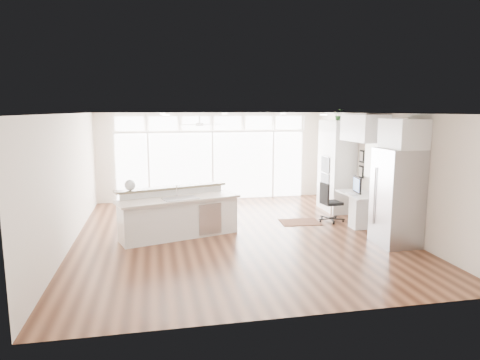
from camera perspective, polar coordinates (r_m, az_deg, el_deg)
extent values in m
cube|color=#3F2013|center=(9.73, -0.48, -7.30)|extent=(7.00, 8.00, 0.02)
cube|color=white|center=(9.33, -0.51, 8.87)|extent=(7.00, 8.00, 0.02)
cube|color=beige|center=(13.35, -3.74, 3.17)|extent=(7.00, 0.04, 2.70)
cube|color=beige|center=(5.63, 7.24, -5.36)|extent=(7.00, 0.04, 2.70)
cube|color=beige|center=(9.43, -21.87, -0.03)|extent=(0.04, 8.00, 2.70)
cube|color=beige|center=(10.66, 18.33, 1.17)|extent=(0.04, 8.00, 2.70)
cube|color=silver|center=(13.33, -3.69, 1.86)|extent=(5.80, 0.06, 2.08)
cube|color=silver|center=(13.22, -3.75, 7.58)|extent=(5.90, 0.06, 0.40)
cube|color=white|center=(10.87, 17.42, 2.43)|extent=(0.04, 0.85, 0.85)
cube|color=white|center=(12.03, -5.41, 7.87)|extent=(1.16, 1.16, 0.32)
cube|color=white|center=(9.52, -0.73, 8.76)|extent=(3.40, 3.00, 0.02)
cube|color=white|center=(12.11, 12.75, 1.85)|extent=(0.64, 1.20, 2.50)
cube|color=white|center=(10.91, 15.60, -3.70)|extent=(0.72, 1.30, 0.76)
cube|color=white|center=(10.67, 16.26, 6.67)|extent=(0.64, 1.30, 0.64)
cube|color=#A1A1A6|center=(9.37, 20.20, -2.17)|extent=(0.76, 0.90, 2.00)
cube|color=white|center=(9.25, 20.97, 5.78)|extent=(0.64, 0.90, 0.60)
cube|color=black|center=(11.43, 15.90, 2.06)|extent=(0.06, 0.22, 0.80)
cube|color=white|center=(9.52, -8.13, -4.40)|extent=(2.85, 1.76, 1.06)
cube|color=#341910|center=(10.83, 7.98, -5.58)|extent=(1.00, 0.76, 0.01)
cube|color=black|center=(10.95, 12.11, -2.95)|extent=(0.56, 0.53, 0.97)
sphere|color=silver|center=(9.49, -14.45, -0.64)|extent=(0.29, 0.29, 0.24)
cube|color=black|center=(10.76, 15.36, -0.62)|extent=(0.17, 0.53, 0.44)
cube|color=silver|center=(10.72, 14.50, -1.76)|extent=(0.15, 0.35, 0.02)
imported|color=#2E5F29|center=(12.02, 12.99, 8.32)|extent=(0.30, 0.33, 0.23)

